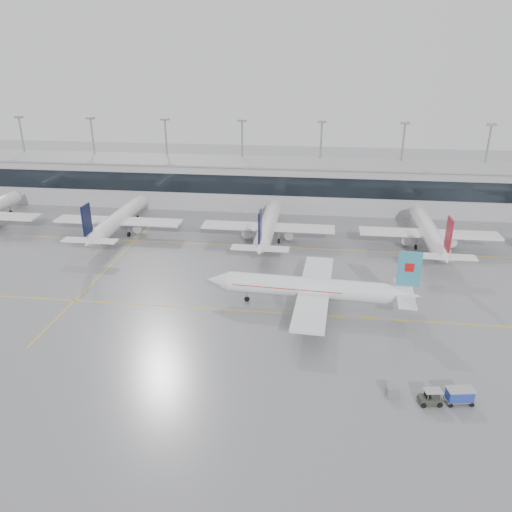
# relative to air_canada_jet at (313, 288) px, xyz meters

# --- Properties ---
(ground) EXTENTS (320.00, 320.00, 0.00)m
(ground) POSITION_rel_air_canada_jet_xyz_m (-10.71, -2.80, -3.49)
(ground) COLOR slate
(ground) RESTS_ON ground
(taxi_line_main) EXTENTS (120.00, 0.25, 0.01)m
(taxi_line_main) POSITION_rel_air_canada_jet_xyz_m (-10.71, -2.80, -3.49)
(taxi_line_main) COLOR gold
(taxi_line_main) RESTS_ON ground
(taxi_line_north) EXTENTS (120.00, 0.25, 0.01)m
(taxi_line_north) POSITION_rel_air_canada_jet_xyz_m (-10.71, 27.20, -3.49)
(taxi_line_north) COLOR gold
(taxi_line_north) RESTS_ON ground
(taxi_line_cross) EXTENTS (0.25, 60.00, 0.01)m
(taxi_line_cross) POSITION_rel_air_canada_jet_xyz_m (-40.71, 12.20, -3.49)
(taxi_line_cross) COLOR gold
(taxi_line_cross) RESTS_ON ground
(terminal) EXTENTS (180.00, 15.00, 12.00)m
(terminal) POSITION_rel_air_canada_jet_xyz_m (-10.71, 59.20, 2.51)
(terminal) COLOR #9D9DA1
(terminal) RESTS_ON ground
(terminal_glass) EXTENTS (180.00, 0.20, 5.00)m
(terminal_glass) POSITION_rel_air_canada_jet_xyz_m (-10.71, 51.65, 4.01)
(terminal_glass) COLOR black
(terminal_glass) RESTS_ON ground
(terminal_roof) EXTENTS (182.00, 16.00, 0.40)m
(terminal_roof) POSITION_rel_air_canada_jet_xyz_m (-10.71, 59.20, 8.71)
(terminal_roof) COLOR gray
(terminal_roof) RESTS_ON ground
(light_masts) EXTENTS (156.40, 1.00, 22.60)m
(light_masts) POSITION_rel_air_canada_jet_xyz_m (-10.71, 65.20, 9.85)
(light_masts) COLOR gray
(light_masts) RESTS_ON ground
(air_canada_jet) EXTENTS (35.56, 28.23, 11.06)m
(air_canada_jet) POSITION_rel_air_canada_jet_xyz_m (0.00, 0.00, 0.00)
(air_canada_jet) COLOR silver
(air_canada_jet) RESTS_ON ground
(parked_jet_b) EXTENTS (29.64, 36.96, 11.72)m
(parked_jet_b) POSITION_rel_air_canada_jet_xyz_m (-45.71, 30.89, 0.22)
(parked_jet_b) COLOR white
(parked_jet_b) RESTS_ON ground
(parked_jet_c) EXTENTS (29.64, 36.96, 11.72)m
(parked_jet_c) POSITION_rel_air_canada_jet_xyz_m (-10.71, 30.89, 0.22)
(parked_jet_c) COLOR white
(parked_jet_c) RESTS_ON ground
(parked_jet_d) EXTENTS (29.64, 36.96, 11.72)m
(parked_jet_d) POSITION_rel_air_canada_jet_xyz_m (24.29, 30.89, 0.22)
(parked_jet_d) COLOR white
(parked_jet_d) RESTS_ON ground
(baggage_tug) EXTENTS (4.09, 2.10, 1.94)m
(baggage_tug) POSITION_rel_air_canada_jet_xyz_m (14.65, -23.27, -2.81)
(baggage_tug) COLOR #2A3026
(baggage_tug) RESTS_ON ground
(baggage_cart) EXTENTS (3.50, 2.33, 2.00)m
(baggage_cart) POSITION_rel_air_canada_jet_xyz_m (18.19, -22.65, -2.32)
(baggage_cart) COLOR gray
(baggage_cart) RESTS_ON ground
(gse_unit) EXTENTS (1.64, 1.56, 1.43)m
(gse_unit) POSITION_rel_air_canada_jet_xyz_m (10.27, -22.36, -2.78)
(gse_unit) COLOR slate
(gse_unit) RESTS_ON ground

